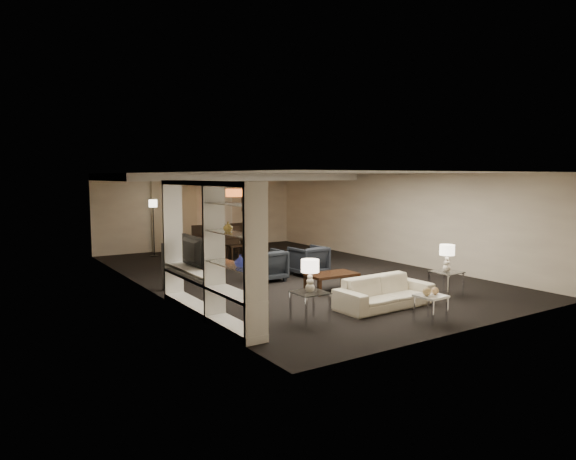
# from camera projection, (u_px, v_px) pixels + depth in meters

# --- Properties ---
(floor) EXTENTS (11.00, 11.00, 0.00)m
(floor) POSITION_uv_depth(u_px,v_px,m) (288.00, 274.00, 12.79)
(floor) COLOR black
(floor) RESTS_ON ground
(ceiling) EXTENTS (7.00, 11.00, 0.02)m
(ceiling) POSITION_uv_depth(u_px,v_px,m) (288.00, 173.00, 12.53)
(ceiling) COLOR silver
(ceiling) RESTS_ON ground
(wall_back) EXTENTS (7.00, 0.02, 2.50)m
(wall_back) POSITION_uv_depth(u_px,v_px,m) (199.00, 211.00, 17.25)
(wall_back) COLOR beige
(wall_back) RESTS_ON ground
(wall_front) EXTENTS (7.00, 0.02, 2.50)m
(wall_front) POSITION_uv_depth(u_px,v_px,m) (478.00, 251.00, 8.07)
(wall_front) COLOR beige
(wall_front) RESTS_ON ground
(wall_left) EXTENTS (0.02, 11.00, 2.50)m
(wall_left) POSITION_uv_depth(u_px,v_px,m) (148.00, 232.00, 10.77)
(wall_left) COLOR beige
(wall_left) RESTS_ON ground
(wall_right) EXTENTS (0.02, 11.00, 2.50)m
(wall_right) POSITION_uv_depth(u_px,v_px,m) (391.00, 218.00, 14.55)
(wall_right) COLOR beige
(wall_right) RESTS_ON ground
(ceiling_soffit) EXTENTS (7.00, 4.00, 0.20)m
(ceiling_soffit) POSITION_uv_depth(u_px,v_px,m) (225.00, 177.00, 15.46)
(ceiling_soffit) COLOR silver
(ceiling_soffit) RESTS_ON ceiling
(curtains) EXTENTS (1.50, 0.12, 2.40)m
(curtains) POSITION_uv_depth(u_px,v_px,m) (174.00, 214.00, 16.70)
(curtains) COLOR beige
(curtains) RESTS_ON wall_back
(door) EXTENTS (0.90, 0.05, 2.10)m
(door) POSITION_uv_depth(u_px,v_px,m) (219.00, 216.00, 17.62)
(door) COLOR silver
(door) RESTS_ON wall_back
(painting) EXTENTS (0.95, 0.04, 0.65)m
(painting) POSITION_uv_depth(u_px,v_px,m) (254.00, 201.00, 18.32)
(painting) COLOR #142D38
(painting) RESTS_ON wall_back
(media_unit) EXTENTS (0.38, 3.40, 2.35)m
(media_unit) POSITION_uv_depth(u_px,v_px,m) (208.00, 250.00, 8.71)
(media_unit) COLOR white
(media_unit) RESTS_ON wall_left
(pendant_light) EXTENTS (0.52, 0.52, 0.24)m
(pendant_light) POSITION_uv_depth(u_px,v_px,m) (234.00, 193.00, 15.67)
(pendant_light) COLOR #D8591E
(pendant_light) RESTS_ON ceiling_soffit
(sofa) EXTENTS (1.96, 0.81, 0.57)m
(sofa) POSITION_uv_depth(u_px,v_px,m) (385.00, 292.00, 9.51)
(sofa) COLOR beige
(sofa) RESTS_ON floor
(coffee_table) EXTENTS (1.09, 0.67, 0.38)m
(coffee_table) POSITION_uv_depth(u_px,v_px,m) (332.00, 282.00, 10.86)
(coffee_table) COLOR black
(coffee_table) RESTS_ON floor
(armchair_left) EXTENTS (0.78, 0.80, 0.72)m
(armchair_left) POSITION_uv_depth(u_px,v_px,m) (266.00, 265.00, 11.93)
(armchair_left) COLOR black
(armchair_left) RESTS_ON floor
(armchair_right) EXTENTS (0.81, 0.83, 0.72)m
(armchair_right) POSITION_uv_depth(u_px,v_px,m) (308.00, 261.00, 12.58)
(armchair_right) COLOR black
(armchair_right) RESTS_ON floor
(side_table_left) EXTENTS (0.54, 0.54, 0.50)m
(side_table_left) POSITION_uv_depth(u_px,v_px,m) (310.00, 307.00, 8.60)
(side_table_left) COLOR white
(side_table_left) RESTS_ON floor
(side_table_right) EXTENTS (0.56, 0.56, 0.50)m
(side_table_right) POSITION_uv_depth(u_px,v_px,m) (446.00, 284.00, 10.43)
(side_table_right) COLOR silver
(side_table_right) RESTS_ON floor
(table_lamp_left) EXTENTS (0.31, 0.31, 0.55)m
(table_lamp_left) POSITION_uv_depth(u_px,v_px,m) (310.00, 276.00, 8.54)
(table_lamp_left) COLOR beige
(table_lamp_left) RESTS_ON side_table_left
(table_lamp_right) EXTENTS (0.32, 0.32, 0.55)m
(table_lamp_right) POSITION_uv_depth(u_px,v_px,m) (447.00, 258.00, 10.38)
(table_lamp_right) COLOR white
(table_lamp_right) RESTS_ON side_table_right
(marble_table) EXTENTS (0.48, 0.48, 0.44)m
(marble_table) POSITION_uv_depth(u_px,v_px,m) (430.00, 308.00, 8.60)
(marble_table) COLOR silver
(marble_table) RESTS_ON floor
(gold_gourd_a) EXTENTS (0.14, 0.14, 0.14)m
(gold_gourd_a) POSITION_uv_depth(u_px,v_px,m) (427.00, 292.00, 8.51)
(gold_gourd_a) COLOR tan
(gold_gourd_a) RESTS_ON marble_table
(gold_gourd_b) EXTENTS (0.12, 0.12, 0.12)m
(gold_gourd_b) POSITION_uv_depth(u_px,v_px,m) (435.00, 291.00, 8.62)
(gold_gourd_b) COLOR #DDAD75
(gold_gourd_b) RESTS_ON marble_table
(television) EXTENTS (0.99, 0.13, 0.57)m
(television) POSITION_uv_depth(u_px,v_px,m) (188.00, 251.00, 9.53)
(television) COLOR black
(television) RESTS_ON media_unit
(vase_blue) EXTENTS (0.18, 0.18, 0.19)m
(vase_blue) POSITION_uv_depth(u_px,v_px,m) (240.00, 261.00, 7.72)
(vase_blue) COLOR #2832B1
(vase_blue) RESTS_ON media_unit
(vase_amber) EXTENTS (0.15, 0.15, 0.16)m
(vase_amber) POSITION_uv_depth(u_px,v_px,m) (228.00, 227.00, 8.00)
(vase_amber) COLOR #AE8B3A
(vase_amber) RESTS_ON media_unit
(floor_speaker) EXTENTS (0.13, 0.13, 1.02)m
(floor_speaker) POSITION_uv_depth(u_px,v_px,m) (165.00, 267.00, 10.89)
(floor_speaker) COLOR black
(floor_speaker) RESTS_ON floor
(dining_table) EXTENTS (1.96, 1.16, 0.67)m
(dining_table) POSITION_uv_depth(u_px,v_px,m) (225.00, 248.00, 15.07)
(dining_table) COLOR black
(dining_table) RESTS_ON floor
(chair_nl) EXTENTS (0.49, 0.49, 1.00)m
(chair_nl) POSITION_uv_depth(u_px,v_px,m) (216.00, 246.00, 14.18)
(chair_nl) COLOR black
(chair_nl) RESTS_ON floor
(chair_nm) EXTENTS (0.49, 0.49, 1.00)m
(chair_nm) POSITION_uv_depth(u_px,v_px,m) (235.00, 245.00, 14.51)
(chair_nm) COLOR black
(chair_nm) RESTS_ON floor
(chair_nr) EXTENTS (0.52, 0.52, 1.00)m
(chair_nr) POSITION_uv_depth(u_px,v_px,m) (254.00, 243.00, 14.83)
(chair_nr) COLOR black
(chair_nr) RESTS_ON floor
(chair_fl) EXTENTS (0.51, 0.51, 1.00)m
(chair_fl) POSITION_uv_depth(u_px,v_px,m) (197.00, 241.00, 15.27)
(chair_fl) COLOR black
(chair_fl) RESTS_ON floor
(chair_fm) EXTENTS (0.49, 0.49, 1.00)m
(chair_fm) POSITION_uv_depth(u_px,v_px,m) (216.00, 240.00, 15.59)
(chair_fm) COLOR black
(chair_fm) RESTS_ON floor
(chair_fr) EXTENTS (0.47, 0.47, 1.00)m
(chair_fr) POSITION_uv_depth(u_px,v_px,m) (233.00, 238.00, 15.92)
(chair_fr) COLOR black
(chair_fr) RESTS_ON floor
(floor_lamp) EXTENTS (0.33, 0.33, 1.72)m
(floor_lamp) POSITION_uv_depth(u_px,v_px,m) (154.00, 228.00, 15.55)
(floor_lamp) COLOR black
(floor_lamp) RESTS_ON floor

